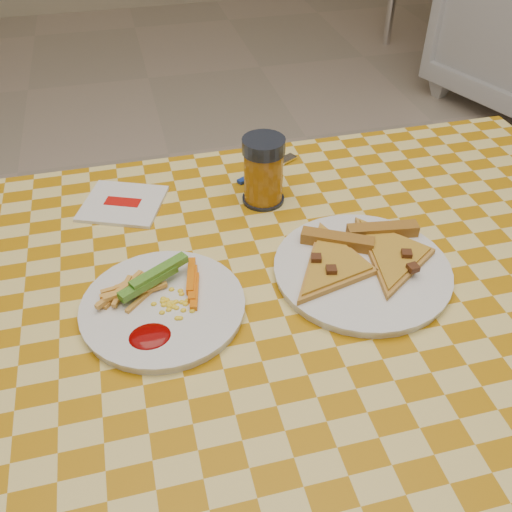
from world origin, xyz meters
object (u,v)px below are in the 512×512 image
Objects in this scene: plate_left at (163,308)px; plate_right at (362,271)px; drink_glass at (263,171)px; table at (277,333)px.

plate_left and plate_right have the same top height.
drink_glass is (-0.09, 0.23, 0.05)m from plate_right.
table is 5.61× the size of plate_left.
plate_left is at bearing 174.11° from table.
plate_left is at bearing -131.72° from drink_glass.
drink_glass reaches higher than plate_right.
table is at bearing -99.97° from drink_glass.
table is at bearing -5.89° from plate_left.
drink_glass is at bearing 48.28° from plate_left.
plate_right reaches higher than table.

